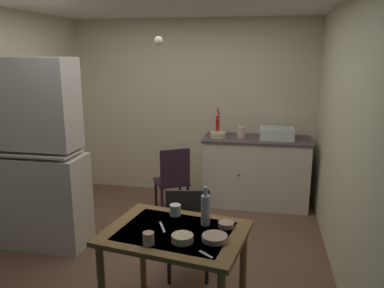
% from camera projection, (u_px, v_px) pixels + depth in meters
% --- Properties ---
extents(ground_plane, '(4.76, 4.76, 0.00)m').
position_uv_depth(ground_plane, '(158.00, 251.00, 4.05)').
color(ground_plane, brown).
extents(wall_back, '(3.60, 0.10, 2.52)m').
position_uv_depth(wall_back, '(193.00, 108.00, 5.60)').
color(wall_back, beige).
rests_on(wall_back, ground).
extents(wall_right, '(0.10, 3.86, 2.52)m').
position_uv_depth(wall_right, '(349.00, 143.00, 3.42)').
color(wall_right, beige).
rests_on(wall_right, ground).
extents(hutch_cabinet, '(0.94, 0.46, 2.01)m').
position_uv_depth(hutch_cabinet, '(39.00, 161.00, 4.01)').
color(hutch_cabinet, beige).
rests_on(hutch_cabinet, ground).
extents(counter_cabinet, '(1.42, 0.64, 0.93)m').
position_uv_depth(counter_cabinet, '(256.00, 171.00, 5.25)').
color(counter_cabinet, beige).
rests_on(counter_cabinet, ground).
extents(sink_basin, '(0.44, 0.34, 0.15)m').
position_uv_depth(sink_basin, '(277.00, 133.00, 5.08)').
color(sink_basin, white).
rests_on(sink_basin, counter_cabinet).
extents(hand_pump, '(0.05, 0.27, 0.39)m').
position_uv_depth(hand_pump, '(218.00, 124.00, 5.25)').
color(hand_pump, '#B21E19').
rests_on(hand_pump, counter_cabinet).
extents(mixing_bowl_counter, '(0.21, 0.21, 0.07)m').
position_uv_depth(mixing_bowl_counter, '(218.00, 135.00, 5.19)').
color(mixing_bowl_counter, beige).
rests_on(mixing_bowl_counter, counter_cabinet).
extents(stoneware_crock, '(0.12, 0.12, 0.15)m').
position_uv_depth(stoneware_crock, '(241.00, 132.00, 5.15)').
color(stoneware_crock, beige).
rests_on(stoneware_crock, counter_cabinet).
extents(dining_table, '(1.12, 0.91, 0.77)m').
position_uv_depth(dining_table, '(175.00, 244.00, 2.85)').
color(dining_table, brown).
rests_on(dining_table, ground).
extents(chair_far_side, '(0.47, 0.47, 0.90)m').
position_uv_depth(chair_far_side, '(188.00, 230.00, 3.48)').
color(chair_far_side, black).
rests_on(chair_far_side, ground).
extents(chair_by_counter, '(0.55, 0.55, 0.89)m').
position_uv_depth(chair_by_counter, '(173.00, 179.00, 4.90)').
color(chair_by_counter, black).
rests_on(chair_by_counter, ground).
extents(serving_bowl_wide, '(0.18, 0.18, 0.04)m').
position_uv_depth(serving_bowl_wide, '(215.00, 238.00, 2.67)').
color(serving_bowl_wide, tan).
rests_on(serving_bowl_wide, dining_table).
extents(soup_bowl_small, '(0.12, 0.12, 0.04)m').
position_uv_depth(soup_bowl_small, '(226.00, 224.00, 2.88)').
color(soup_bowl_small, tan).
rests_on(soup_bowl_small, dining_table).
extents(sauce_dish, '(0.15, 0.15, 0.05)m').
position_uv_depth(sauce_dish, '(182.00, 238.00, 2.65)').
color(sauce_dish, beige).
rests_on(sauce_dish, dining_table).
extents(teacup_mint, '(0.08, 0.08, 0.09)m').
position_uv_depth(teacup_mint, '(148.00, 239.00, 2.61)').
color(teacup_mint, tan).
rests_on(teacup_mint, dining_table).
extents(teacup_cream, '(0.09, 0.09, 0.09)m').
position_uv_depth(teacup_cream, '(175.00, 210.00, 3.08)').
color(teacup_cream, white).
rests_on(teacup_cream, dining_table).
extents(glass_bottle, '(0.07, 0.07, 0.30)m').
position_uv_depth(glass_bottle, '(206.00, 209.00, 2.89)').
color(glass_bottle, '#B7BCC1').
rests_on(glass_bottle, dining_table).
extents(table_knife, '(0.10, 0.18, 0.00)m').
position_uv_depth(table_knife, '(162.00, 227.00, 2.87)').
color(table_knife, silver).
rests_on(table_knife, dining_table).
extents(teaspoon_near_bowl, '(0.11, 0.09, 0.00)m').
position_uv_depth(teaspoon_near_bowl, '(206.00, 254.00, 2.48)').
color(teaspoon_near_bowl, beige).
rests_on(teaspoon_near_bowl, dining_table).
extents(pendant_bulb, '(0.08, 0.08, 0.08)m').
position_uv_depth(pendant_bulb, '(159.00, 41.00, 3.52)').
color(pendant_bulb, '#F9EFCC').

